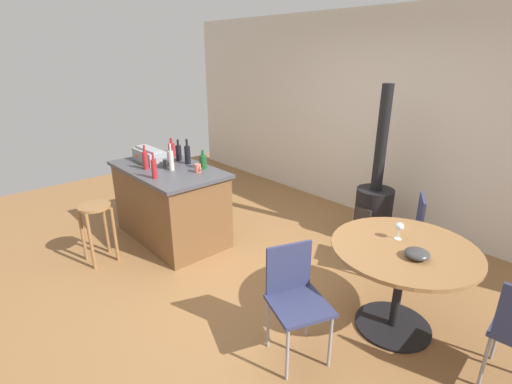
# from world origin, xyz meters

# --- Properties ---
(ground_plane) EXTENTS (8.80, 8.80, 0.00)m
(ground_plane) POSITION_xyz_m (0.00, 0.00, 0.00)
(ground_plane) COLOR olive
(back_wall) EXTENTS (8.00, 0.10, 2.70)m
(back_wall) POSITION_xyz_m (0.00, 2.34, 1.35)
(back_wall) COLOR beige
(back_wall) RESTS_ON ground_plane
(kitchen_island) EXTENTS (1.48, 0.85, 0.90)m
(kitchen_island) POSITION_xyz_m (-1.35, -0.14, 0.45)
(kitchen_island) COLOR brown
(kitchen_island) RESTS_ON ground_plane
(wooden_stool) EXTENTS (0.34, 0.34, 0.66)m
(wooden_stool) POSITION_xyz_m (-1.38, -1.02, 0.48)
(wooden_stool) COLOR olive
(wooden_stool) RESTS_ON ground_plane
(dining_table) EXTENTS (1.12, 1.12, 0.76)m
(dining_table) POSITION_xyz_m (1.33, 0.39, 0.58)
(dining_table) COLOR black
(dining_table) RESTS_ON ground_plane
(folding_chair_far) EXTENTS (0.55, 0.55, 0.88)m
(folding_chair_far) POSITION_xyz_m (0.96, 1.15, 0.52)
(folding_chair_far) COLOR navy
(folding_chair_far) RESTS_ON ground_plane
(folding_chair_left) EXTENTS (0.52, 0.52, 0.86)m
(folding_chair_left) POSITION_xyz_m (0.95, -0.43, 0.51)
(folding_chair_left) COLOR navy
(folding_chair_left) RESTS_ON ground_plane
(wood_stove) EXTENTS (0.44, 0.45, 1.85)m
(wood_stove) POSITION_xyz_m (0.31, 1.68, 0.46)
(wood_stove) COLOR black
(wood_stove) RESTS_ON ground_plane
(toolbox) EXTENTS (0.46, 0.24, 0.18)m
(toolbox) POSITION_xyz_m (-1.70, -0.18, 0.98)
(toolbox) COLOR gray
(toolbox) RESTS_ON kitchen_island
(bottle_0) EXTENTS (0.06, 0.06, 0.28)m
(bottle_0) POSITION_xyz_m (-1.09, -0.44, 1.01)
(bottle_0) COLOR maroon
(bottle_0) RESTS_ON kitchen_island
(bottle_1) EXTENTS (0.07, 0.07, 0.26)m
(bottle_1) POSITION_xyz_m (-1.53, 0.12, 1.00)
(bottle_1) COLOR black
(bottle_1) RESTS_ON kitchen_island
(bottle_2) EXTENTS (0.06, 0.06, 0.28)m
(bottle_2) POSITION_xyz_m (-1.46, -0.36, 1.01)
(bottle_2) COLOR maroon
(bottle_2) RESTS_ON kitchen_island
(bottle_3) EXTENTS (0.08, 0.08, 0.22)m
(bottle_3) POSITION_xyz_m (-1.04, 0.15, 0.98)
(bottle_3) COLOR #194C23
(bottle_3) RESTS_ON kitchen_island
(bottle_4) EXTENTS (0.06, 0.06, 0.31)m
(bottle_4) POSITION_xyz_m (-1.23, -0.15, 1.02)
(bottle_4) COLOR #B7B2AD
(bottle_4) RESTS_ON kitchen_island
(bottle_5) EXTENTS (0.07, 0.07, 0.30)m
(bottle_5) POSITION_xyz_m (-1.33, 0.13, 1.02)
(bottle_5) COLOR black
(bottle_5) RESTS_ON kitchen_island
(bottle_6) EXTENTS (0.08, 0.08, 0.24)m
(bottle_6) POSITION_xyz_m (-1.76, 0.16, 0.99)
(bottle_6) COLOR maroon
(bottle_6) RESTS_ON kitchen_island
(cup_0) EXTENTS (0.12, 0.09, 0.10)m
(cup_0) POSITION_xyz_m (-1.37, -0.13, 0.95)
(cup_0) COLOR #383838
(cup_0) RESTS_ON kitchen_island
(cup_1) EXTENTS (0.11, 0.07, 0.09)m
(cup_1) POSITION_xyz_m (-0.95, 0.02, 0.95)
(cup_1) COLOR #DB6651
(cup_1) RESTS_ON kitchen_island
(wine_glass) EXTENTS (0.07, 0.07, 0.14)m
(wine_glass) POSITION_xyz_m (1.23, 0.46, 0.86)
(wine_glass) COLOR silver
(wine_glass) RESTS_ON dining_table
(serving_bowl) EXTENTS (0.18, 0.18, 0.07)m
(serving_bowl) POSITION_xyz_m (1.47, 0.29, 0.79)
(serving_bowl) COLOR #383838
(serving_bowl) RESTS_ON dining_table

